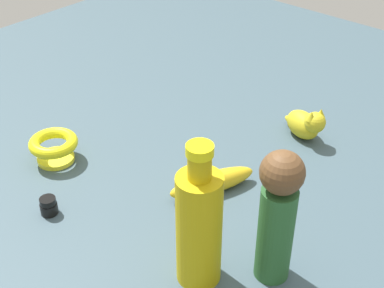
% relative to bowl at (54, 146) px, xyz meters
% --- Properties ---
extents(ground, '(2.00, 2.00, 0.00)m').
position_rel_bowl_xyz_m(ground, '(-0.26, -0.15, -0.04)').
color(ground, '#384C56').
extents(bowl, '(0.10, 0.10, 0.06)m').
position_rel_bowl_xyz_m(bowl, '(0.00, 0.00, 0.00)').
color(bowl, yellow).
rests_on(bowl, ground).
extents(nail_polish_jar, '(0.03, 0.03, 0.04)m').
position_rel_bowl_xyz_m(nail_polish_jar, '(-0.13, 0.11, -0.02)').
color(nail_polish_jar, black).
rests_on(nail_polish_jar, ground).
extents(person_figure_adult, '(0.08, 0.08, 0.25)m').
position_rel_bowl_xyz_m(person_figure_adult, '(-0.53, -0.04, 0.09)').
color(person_figure_adult, '#285A2C').
rests_on(person_figure_adult, ground).
extents(bottle_tall, '(0.07, 0.07, 0.26)m').
position_rel_bowl_xyz_m(bottle_tall, '(-0.45, 0.04, 0.07)').
color(bottle_tall, '#BB9F0C').
rests_on(bottle_tall, ground).
extents(banana, '(0.11, 0.19, 0.04)m').
position_rel_bowl_xyz_m(banana, '(-0.32, -0.14, -0.02)').
color(banana, gold).
rests_on(banana, ground).
extents(cat_figurine, '(0.12, 0.08, 0.09)m').
position_rel_bowl_xyz_m(cat_figurine, '(-0.36, -0.43, 0.00)').
color(cat_figurine, gold).
rests_on(cat_figurine, ground).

